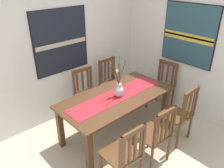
% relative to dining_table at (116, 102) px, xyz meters
% --- Properties ---
extents(ground_plane, '(6.40, 6.40, 0.03)m').
position_rel_dining_table_xyz_m(ground_plane, '(-0.33, -0.71, -0.64)').
color(ground_plane, beige).
extents(wall_back, '(6.40, 0.12, 2.70)m').
position_rel_dining_table_xyz_m(wall_back, '(-0.33, 1.15, 0.73)').
color(wall_back, silver).
rests_on(wall_back, ground_plane).
extents(wall_side, '(0.12, 6.40, 2.70)m').
position_rel_dining_table_xyz_m(wall_side, '(1.53, -0.71, 0.73)').
color(wall_side, silver).
rests_on(wall_side, ground_plane).
extents(dining_table, '(1.82, 0.88, 0.73)m').
position_rel_dining_table_xyz_m(dining_table, '(0.00, 0.00, 0.00)').
color(dining_table, '#51331E').
rests_on(dining_table, ground_plane).
extents(table_runner, '(1.67, 0.36, 0.01)m').
position_rel_dining_table_xyz_m(table_runner, '(0.00, 0.00, 0.11)').
color(table_runner, '#B7232D').
rests_on(table_runner, dining_table).
extents(centerpiece_vase, '(0.24, 0.21, 0.64)m').
position_rel_dining_table_xyz_m(centerpiece_vase, '(0.01, -0.04, 0.24)').
color(centerpiece_vase, silver).
rests_on(centerpiece_vase, dining_table).
extents(chair_0, '(0.45, 0.45, 0.93)m').
position_rel_dining_table_xyz_m(chair_0, '(1.24, 0.00, -0.15)').
color(chair_0, brown).
rests_on(chair_0, ground_plane).
extents(chair_1, '(0.43, 0.43, 0.98)m').
position_rel_dining_table_xyz_m(chair_1, '(0.61, -0.77, -0.13)').
color(chair_1, brown).
rests_on(chair_1, ground_plane).
extents(chair_2, '(0.43, 0.43, 0.95)m').
position_rel_dining_table_xyz_m(chair_2, '(0.59, 0.77, -0.13)').
color(chair_2, brown).
rests_on(chair_2, ground_plane).
extents(chair_3, '(0.45, 0.45, 0.91)m').
position_rel_dining_table_xyz_m(chair_3, '(-0.01, 0.76, -0.15)').
color(chair_3, brown).
rests_on(chair_3, ground_plane).
extents(chair_4, '(0.44, 0.44, 0.93)m').
position_rel_dining_table_xyz_m(chair_4, '(-0.03, -0.81, -0.14)').
color(chair_4, brown).
rests_on(chair_4, ground_plane).
extents(chair_5, '(0.44, 0.44, 0.93)m').
position_rel_dining_table_xyz_m(chair_5, '(-0.61, -0.78, -0.14)').
color(chair_5, brown).
rests_on(chair_5, ground_plane).
extents(painting_on_back_wall, '(1.01, 0.05, 1.07)m').
position_rel_dining_table_xyz_m(painting_on_back_wall, '(-0.25, 1.08, 0.79)').
color(painting_on_back_wall, black).
extents(painting_on_side_wall, '(0.05, 0.98, 1.05)m').
position_rel_dining_table_xyz_m(painting_on_side_wall, '(1.46, -0.26, 0.85)').
color(painting_on_side_wall, black).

